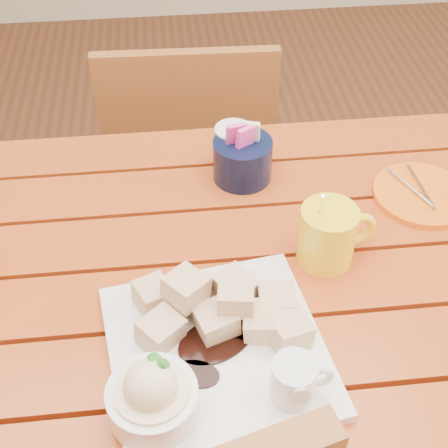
{
  "coord_description": "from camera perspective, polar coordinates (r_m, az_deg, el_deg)",
  "views": [
    {
      "loc": [
        -0.01,
        -0.57,
        1.42
      ],
      "look_at": [
        0.06,
        0.06,
        0.82
      ],
      "focal_mm": 50.0,
      "sensor_mm": 36.0,
      "label": 1
    }
  ],
  "objects": [
    {
      "name": "coffee_mug_right",
      "position": [
        0.9,
        9.57,
        -0.93
      ],
      "size": [
        0.12,
        0.08,
        0.14
      ],
      "rotation": [
        0.0,
        0.0,
        0.16
      ],
      "color": "yellow",
      "rests_on": "table"
    },
    {
      "name": "cream_pitcher",
      "position": [
        1.06,
        0.99,
        7.14
      ],
      "size": [
        0.09,
        0.08,
        0.08
      ],
      "rotation": [
        0.0,
        0.0,
        -0.32
      ],
      "color": "white",
      "rests_on": "table"
    },
    {
      "name": "sugar_caddy",
      "position": [
        1.04,
        1.7,
        6.01
      ],
      "size": [
        0.1,
        0.1,
        0.11
      ],
      "color": "black",
      "rests_on": "table"
    },
    {
      "name": "orange_saucer",
      "position": [
        1.07,
        17.73,
        2.59
      ],
      "size": [
        0.16,
        0.16,
        0.02
      ],
      "rotation": [
        0.0,
        0.0,
        0.21
      ],
      "color": "orange",
      "rests_on": "table"
    },
    {
      "name": "chair_far",
      "position": [
        1.57,
        -3.11,
        5.57
      ],
      "size": [
        0.4,
        0.4,
        0.81
      ],
      "rotation": [
        0.0,
        0.0,
        3.11
      ],
      "color": "brown",
      "rests_on": "ground"
    },
    {
      "name": "table",
      "position": [
        0.96,
        -2.98,
        -10.49
      ],
      "size": [
        1.2,
        0.79,
        0.75
      ],
      "color": "#A94615",
      "rests_on": "ground"
    },
    {
      "name": "dessert_plate",
      "position": [
        0.78,
        -1.69,
        -11.57
      ],
      "size": [
        0.3,
        0.3,
        0.11
      ],
      "rotation": [
        0.0,
        0.0,
        0.15
      ],
      "color": "white",
      "rests_on": "table"
    }
  ]
}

